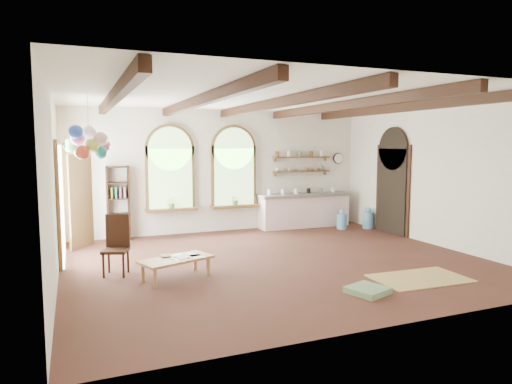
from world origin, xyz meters
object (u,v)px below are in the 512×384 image
side_chair (116,258)px  coffee_table (176,261)px  kitchen_counter (304,210)px  balloon_cluster (89,143)px

side_chair → coffee_table: bearing=-32.5°
kitchen_counter → side_chair: (-5.34, -2.98, -0.17)m
side_chair → balloon_cluster: balloon_cluster is taller
kitchen_counter → coffee_table: size_ratio=1.98×
balloon_cluster → kitchen_counter: bearing=22.8°
kitchen_counter → coffee_table: kitchen_counter is taller
coffee_table → balloon_cluster: (-1.31, 1.18, 2.02)m
coffee_table → balloon_cluster: balloon_cluster is taller
kitchen_counter → side_chair: 6.11m
side_chair → kitchen_counter: bearing=29.1°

